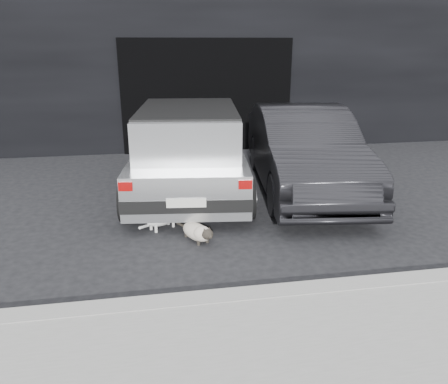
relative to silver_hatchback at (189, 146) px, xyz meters
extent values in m
plane|color=black|center=(-0.28, -1.04, -0.81)|extent=(80.00, 80.00, 0.00)
cube|color=black|center=(0.72, 4.96, 1.69)|extent=(34.00, 4.00, 5.00)
cube|color=black|center=(0.72, 2.95, 0.49)|extent=(4.00, 0.10, 2.60)
cube|color=gray|center=(0.72, -3.64, -0.75)|extent=(18.00, 0.25, 0.12)
cube|color=gray|center=(0.72, -4.84, -0.76)|extent=(18.00, 2.20, 0.11)
cube|color=#B4B6B9|center=(0.01, 0.10, -0.31)|extent=(2.25, 4.19, 0.64)
cube|color=#B4B6B9|center=(-0.01, -0.10, 0.33)|extent=(1.88, 2.84, 0.64)
cube|color=black|center=(-0.01, -0.10, 0.33)|extent=(1.88, 2.74, 0.51)
cube|color=black|center=(-0.22, -1.82, -0.40)|extent=(1.81, 0.38, 0.18)
cube|color=black|center=(0.24, 2.02, -0.40)|extent=(1.81, 0.38, 0.18)
cube|color=silver|center=(-0.23, -1.90, -0.34)|extent=(0.53, 0.08, 0.12)
cube|color=#8C0707|center=(-1.01, -1.80, -0.09)|extent=(0.19, 0.05, 0.12)
cube|color=#8C0707|center=(0.56, -1.99, -0.09)|extent=(0.19, 0.05, 0.12)
cube|color=black|center=(-0.01, -0.10, 0.66)|extent=(1.85, 2.57, 0.03)
cylinder|color=black|center=(-1.02, -1.22, -0.50)|extent=(0.30, 0.64, 0.62)
cylinder|color=slate|center=(-1.15, -1.21, -0.50)|extent=(0.06, 0.34, 0.34)
cylinder|color=black|center=(0.71, -1.43, -0.50)|extent=(0.30, 0.64, 0.62)
cylinder|color=slate|center=(0.83, -1.44, -0.50)|extent=(0.06, 0.34, 0.34)
cylinder|color=black|center=(-0.69, 1.58, -0.50)|extent=(0.30, 0.64, 0.62)
cylinder|color=slate|center=(-0.81, 1.60, -0.50)|extent=(0.06, 0.34, 0.34)
cylinder|color=black|center=(1.04, 1.38, -0.50)|extent=(0.30, 0.64, 0.62)
cylinder|color=slate|center=(1.16, 1.36, -0.50)|extent=(0.06, 0.34, 0.34)
imported|color=black|center=(1.99, -0.24, -0.09)|extent=(2.06, 4.54, 1.44)
ellipsoid|color=beige|center=(-0.11, -2.06, -0.70)|extent=(0.47, 0.60, 0.21)
ellipsoid|color=beige|center=(-0.06, -2.18, -0.67)|extent=(0.31, 0.31, 0.20)
ellipsoid|color=black|center=(0.00, -2.30, -0.64)|extent=(0.19, 0.19, 0.14)
sphere|color=black|center=(0.03, -2.36, -0.64)|extent=(0.06, 0.06, 0.06)
cone|color=black|center=(0.03, -2.27, -0.57)|extent=(0.07, 0.08, 0.07)
cone|color=black|center=(-0.04, -2.31, -0.57)|extent=(0.07, 0.08, 0.07)
cylinder|color=black|center=(0.02, -2.17, -0.78)|extent=(0.04, 0.04, 0.07)
cylinder|color=black|center=(-0.11, -2.23, -0.78)|extent=(0.04, 0.04, 0.07)
cylinder|color=black|center=(-0.12, -1.88, -0.78)|extent=(0.04, 0.04, 0.07)
cylinder|color=black|center=(-0.24, -1.94, -0.78)|extent=(0.04, 0.04, 0.07)
cylinder|color=black|center=(-0.24, -1.79, -0.73)|extent=(0.24, 0.23, 0.09)
ellipsoid|color=white|center=(-0.55, -1.60, -0.65)|extent=(0.55, 0.48, 0.21)
ellipsoid|color=white|center=(-0.45, -1.53, -0.63)|extent=(0.30, 0.30, 0.18)
ellipsoid|color=silver|center=(-0.34, -1.46, -0.56)|extent=(0.18, 0.18, 0.13)
sphere|color=silver|center=(-0.29, -1.43, -0.57)|extent=(0.06, 0.06, 0.06)
cone|color=silver|center=(-0.37, -1.44, -0.50)|extent=(0.07, 0.07, 0.07)
cone|color=silver|center=(-0.33, -1.50, -0.50)|extent=(0.07, 0.07, 0.07)
cylinder|color=silver|center=(-0.46, -1.47, -0.75)|extent=(0.04, 0.04, 0.12)
cylinder|color=silver|center=(-0.39, -1.57, -0.75)|extent=(0.04, 0.04, 0.12)
cylinder|color=silver|center=(-0.71, -1.62, -0.75)|extent=(0.04, 0.04, 0.12)
cylinder|color=silver|center=(-0.64, -1.73, -0.75)|extent=(0.04, 0.04, 0.12)
cylinder|color=silver|center=(-0.78, -1.74, -0.70)|extent=(0.20, 0.24, 0.08)
ellipsoid|color=gray|center=(-0.62, -1.67, -0.63)|extent=(0.23, 0.21, 0.09)
camera|label=1|loc=(-0.65, -7.37, 1.71)|focal=35.00mm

